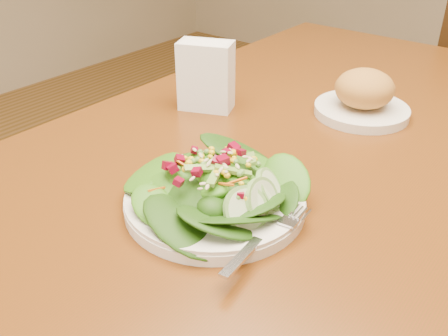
{
  "coord_description": "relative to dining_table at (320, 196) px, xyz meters",
  "views": [
    {
      "loc": [
        0.33,
        -0.69,
        1.14
      ],
      "look_at": [
        -0.03,
        -0.24,
        0.8
      ],
      "focal_mm": 40.0,
      "sensor_mm": 36.0,
      "label": 1
    }
  ],
  "objects": [
    {
      "name": "salad_plate",
      "position": [
        -0.02,
        -0.26,
        0.13
      ],
      "size": [
        0.25,
        0.25,
        0.07
      ],
      "rotation": [
        0.0,
        0.0,
        0.0
      ],
      "color": "silver",
      "rests_on": "dining_table"
    },
    {
      "name": "napkin_holder",
      "position": [
        -0.26,
        -0.0,
        0.17
      ],
      "size": [
        0.11,
        0.09,
        0.13
      ],
      "rotation": [
        0.0,
        0.0,
        0.4
      ],
      "color": "white",
      "rests_on": "dining_table"
    },
    {
      "name": "bread_plate",
      "position": [
        -0.01,
        0.16,
        0.14
      ],
      "size": [
        0.18,
        0.18,
        0.09
      ],
      "color": "silver",
      "rests_on": "dining_table"
    },
    {
      "name": "dining_table",
      "position": [
        0.0,
        0.0,
        0.0
      ],
      "size": [
        0.9,
        1.4,
        0.75
      ],
      "color": "#5A270C",
      "rests_on": "ground_plane"
    }
  ]
}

